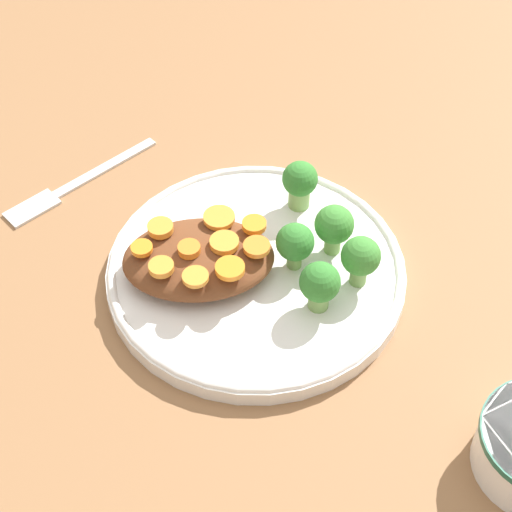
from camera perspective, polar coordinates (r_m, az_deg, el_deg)
name	(u,v)px	position (r m, az deg, el deg)	size (l,w,h in m)	color
ground_plane	(256,279)	(0.76, 0.00, -1.52)	(4.00, 4.00, 0.00)	#8C603D
plate	(256,271)	(0.75, 0.00, -1.02)	(0.26, 0.26, 0.02)	white
stew_mound	(199,259)	(0.73, -3.85, -0.23)	(0.13, 0.09, 0.03)	brown
broccoli_floret_0	(320,284)	(0.70, 4.27, -1.89)	(0.03, 0.03, 0.05)	#759E51
broccoli_floret_1	(295,243)	(0.73, 2.61, 0.90)	(0.03, 0.03, 0.05)	#759E51
broccoli_floret_2	(300,182)	(0.78, 2.94, 4.93)	(0.03, 0.03, 0.05)	#7FA85B
broccoli_floret_3	(334,226)	(0.74, 5.23, 2.00)	(0.03, 0.03, 0.05)	#759E51
broccoli_floret_4	(361,258)	(0.72, 6.99, -0.13)	(0.03, 0.03, 0.05)	#759E51
carrot_slice_0	(219,218)	(0.74, -2.48, 2.57)	(0.03, 0.03, 0.00)	orange
carrot_slice_1	(189,249)	(0.71, -4.48, 0.47)	(0.02, 0.02, 0.01)	orange
carrot_slice_2	(161,267)	(0.70, -6.34, -0.74)	(0.02, 0.02, 0.01)	orange
carrot_slice_3	(142,245)	(0.72, -7.62, 0.75)	(0.02, 0.02, 0.00)	orange
carrot_slice_4	(255,247)	(0.72, -0.06, 0.62)	(0.02, 0.02, 0.00)	orange
carrot_slice_5	(195,277)	(0.70, -4.06, -1.40)	(0.02, 0.02, 0.00)	orange
carrot_slice_6	(230,268)	(0.70, -1.75, -0.83)	(0.02, 0.02, 0.01)	orange
carrot_slice_7	(224,242)	(0.72, -2.13, 0.91)	(0.03, 0.03, 0.01)	orange
carrot_slice_8	(160,228)	(0.73, -6.39, 1.88)	(0.02, 0.02, 0.01)	orange
carrot_slice_9	(248,225)	(0.73, -0.51, 2.08)	(0.02, 0.02, 0.01)	orange
fork	(69,187)	(0.85, -12.38, 4.54)	(0.15, 0.12, 0.01)	silver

